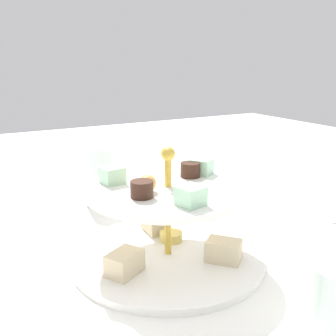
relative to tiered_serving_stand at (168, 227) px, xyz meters
name	(u,v)px	position (x,y,z in m)	size (l,w,h in m)	color
ground_plane	(168,259)	(0.00, 0.00, -0.05)	(2.40, 2.40, 0.00)	white
tiered_serving_stand	(168,227)	(0.00, 0.00, 0.00)	(0.28, 0.28, 0.17)	white
water_glass_tall_right	(101,175)	(0.28, 0.00, 0.01)	(0.07, 0.07, 0.12)	silver
butter_knife_left	(297,208)	(0.05, -0.32, -0.05)	(0.17, 0.01, 0.00)	silver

